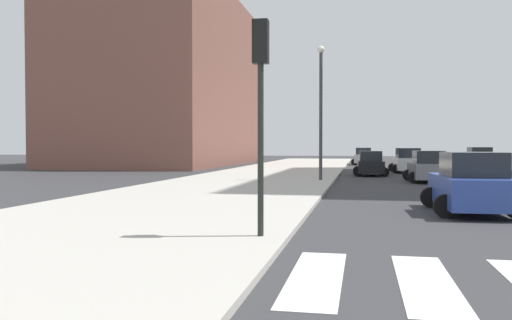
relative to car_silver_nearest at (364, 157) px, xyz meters
The scene contains 11 objects.
sidewalk_kerb_west 38.36m from the car_silver_nearest, 100.25° to the right, with size 10.00×120.00×0.15m, color #B2ADA3.
lane_divider_paint 18.56m from the car_silver_nearest, 73.14° to the right, with size 0.16×80.00×0.01m, color yellow.
low_rise_brick_west 24.29m from the car_silver_nearest, behind, with size 16.00×32.00×19.28m, color brown.
car_silver_nearest is the anchor object (origin of this frame).
car_gray_second 29.19m from the car_silver_nearest, 82.60° to the right, with size 2.79×4.37×1.92m.
car_blue_third 44.32m from the car_silver_nearest, 85.64° to the right, with size 2.92×4.59×2.02m.
car_black_fourth 22.53m from the car_silver_nearest, 88.86° to the right, with size 2.60×4.13×1.83m.
car_yellow_fifth 14.93m from the car_silver_nearest, 45.45° to the right, with size 2.95×4.68×2.08m.
car_white_sixth 17.87m from the car_silver_nearest, 78.75° to the right, with size 2.96×4.62×2.03m.
traffic_light_far_corner 50.85m from the car_silver_nearest, 92.78° to the right, with size 0.36×0.41×4.97m.
street_lamp 30.64m from the car_silver_nearest, 94.99° to the right, with size 0.44×0.44×8.12m.
Camera 1 is at (-5.54, -5.06, 2.24)m, focal length 37.44 mm.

